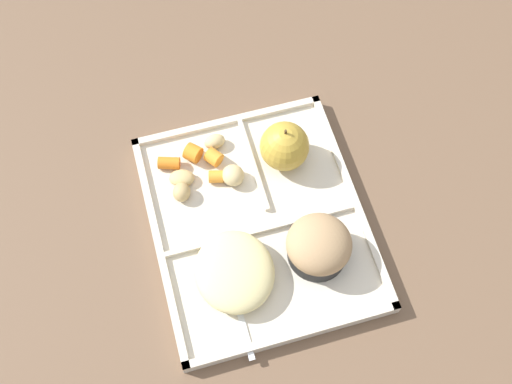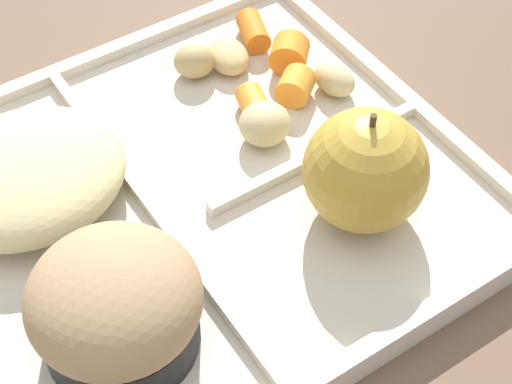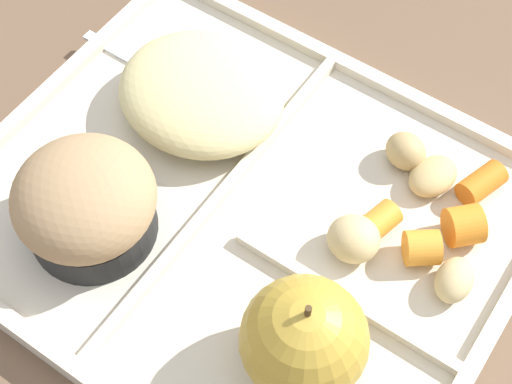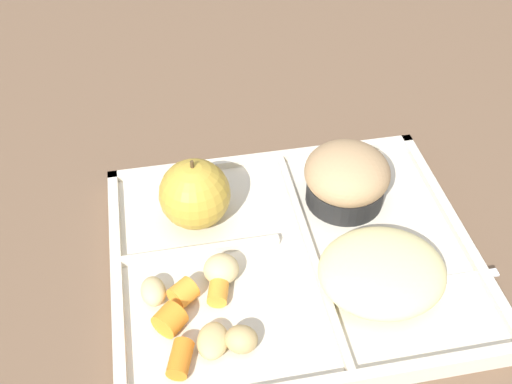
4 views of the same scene
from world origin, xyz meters
The scene contains 14 objects.
ground centered at (0.00, 0.00, 0.00)m, with size 6.00×6.00×0.00m, color brown.
lunch_tray centered at (0.00, 0.00, 0.01)m, with size 0.35×0.30×0.02m.
green_apple centered at (-0.09, 0.07, 0.05)m, with size 0.07×0.07×0.08m.
bran_muffin centered at (0.07, 0.07, 0.04)m, with size 0.09×0.09×0.07m.
carrot_slice_tilted centered at (-0.08, -0.04, 0.02)m, with size 0.02×0.02×0.02m, color orange.
carrot_slice_center centered at (-0.12, -0.10, 0.02)m, with size 0.02×0.02×0.03m, color orange.
carrot_slice_diagonal centered at (-0.11, -0.04, 0.02)m, with size 0.02×0.02×0.02m, color orange.
carrot_slice_small centered at (-0.13, -0.06, 0.03)m, with size 0.03×0.03×0.02m, color orange.
potato_chunk_wedge centered at (-0.07, -0.09, 0.03)m, with size 0.03×0.03×0.02m, color tan.
potato_chunk_browned centered at (-0.14, -0.03, 0.02)m, with size 0.03×0.02×0.02m, color tan.
potato_chunk_small centered at (-0.07, -0.02, 0.03)m, with size 0.03×0.03×0.03m, color tan.
potato_chunk_corner centered at (-0.09, -0.09, 0.02)m, with size 0.04×0.03×0.02m, color tan.
egg_noodle_pile centered at (0.07, -0.05, 0.03)m, with size 0.12×0.11×0.04m, color beige.
meatball_back centered at (0.08, -0.03, 0.03)m, with size 0.03×0.03×0.03m, color #755B4C.
Camera 2 is at (0.13, 0.29, 0.39)m, focal length 57.44 mm.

